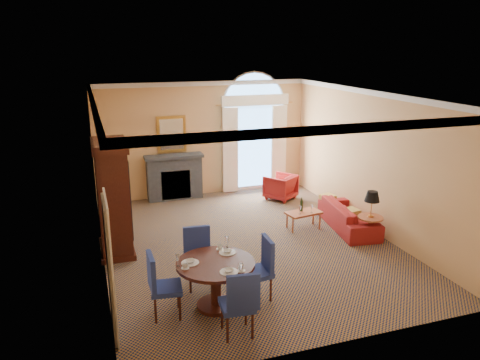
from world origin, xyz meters
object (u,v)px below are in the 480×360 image
object	(u,v)px
sofa	(349,216)
side_table	(371,210)
armchair	(280,187)
coffee_table	(304,213)
armoire	(113,200)
dining_table	(216,275)

from	to	relation	value
sofa	side_table	xyz separation A→B (m)	(0.05, -0.79, 0.41)
armchair	coffee_table	xyz separation A→B (m)	(-0.36, -2.20, 0.04)
sofa	armoire	bearing A→B (deg)	93.48
sofa	coffee_table	xyz separation A→B (m)	(-1.02, 0.31, 0.09)
armoire	coffee_table	size ratio (longest dim) A/B	2.69
sofa	coffee_table	distance (m)	1.07
sofa	armchair	size ratio (longest dim) A/B	2.67
armoire	coffee_table	xyz separation A→B (m)	(4.25, -0.10, -0.74)
armoire	dining_table	bearing A→B (deg)	-63.24
armoire	armchair	bearing A→B (deg)	24.47
side_table	coffee_table	bearing A→B (deg)	134.24
armchair	coffee_table	bearing A→B (deg)	45.51
armoire	sofa	size ratio (longest dim) A/B	1.15
armchair	side_table	bearing A→B (deg)	66.91
armchair	dining_table	bearing A→B (deg)	21.16
armoire	coffee_table	world-z (taller)	armoire
dining_table	side_table	world-z (taller)	side_table
armoire	side_table	bearing A→B (deg)	-12.71
armchair	armoire	bearing A→B (deg)	-10.71
armoire	dining_table	distance (m)	3.13
dining_table	coffee_table	world-z (taller)	dining_table
dining_table	coffee_table	xyz separation A→B (m)	(2.87, 2.64, -0.20)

